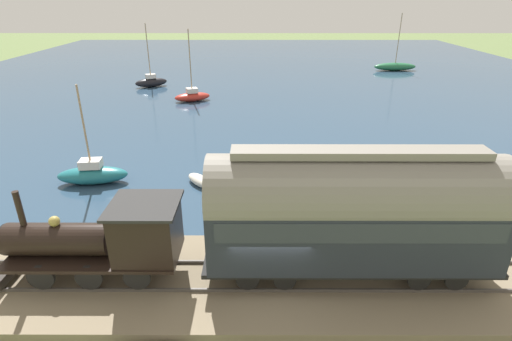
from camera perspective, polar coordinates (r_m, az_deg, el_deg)
The scene contains 11 objects.
ground_plane at distance 14.51m, azimuth 1.79°, elevation -17.10°, with size 200.00×200.00×0.00m, color #607542.
harbor_water at distance 55.01m, azimuth 0.60°, elevation 13.97°, with size 80.00×80.00×0.01m.
rail_embankment at distance 14.62m, azimuth 1.77°, elevation -15.61°, with size 5.22×56.00×0.56m.
steam_locomotive at distance 14.38m, azimuth -20.28°, elevation -8.85°, with size 2.12×6.33×3.22m.
passenger_coach at distance 13.33m, azimuth 13.74°, elevation -5.53°, with size 2.44×9.79×4.68m.
sailboat_red at distance 39.62m, azimuth -9.09°, elevation 10.49°, with size 2.64×3.73×6.63m.
sailboat_green at distance 58.66m, azimuth 19.23°, elevation 13.86°, with size 1.72×5.68×7.27m.
sailboat_black at distance 46.96m, azimuth -14.74°, elevation 12.19°, with size 2.78×3.70×6.70m.
sailboat_teal at distance 23.46m, azimuth -22.32°, elevation -0.45°, with size 1.70×3.84×5.41m.
rowboat_mid_harbor at distance 21.82m, azimuth -7.96°, elevation -1.43°, with size 2.10×1.93×0.51m.
rowboat_off_pier at distance 24.75m, azimuth 22.94°, elevation -0.21°, with size 2.38×2.03×0.37m.
Camera 1 is at (-10.94, 0.40, 9.53)m, focal length 28.00 mm.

